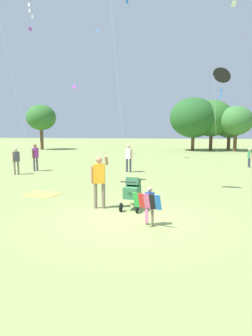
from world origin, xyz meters
TOP-DOWN VIEW (x-y plane):
  - ground_plane at (0.00, 0.00)m, footprint 120.00×120.00m
  - treeline_distant at (6.01, 26.31)m, footprint 32.92×5.44m
  - child_with_butterfly_kite at (0.56, -0.67)m, footprint 0.78×0.49m
  - person_adult_flyer at (-1.11, 0.99)m, footprint 0.55×0.54m
  - stroller at (-0.04, 0.99)m, footprint 0.63×1.12m
  - kite_orange_delta at (3.33, 5.24)m, footprint 0.99×1.72m
  - distant_kites_cluster at (-2.99, 20.33)m, footprint 23.68×11.05m
  - person_red_shirt at (-1.03, 9.25)m, footprint 0.46×0.35m
  - person_sitting_far at (-6.55, 9.11)m, footprint 0.31×0.49m
  - person_couple_left at (-7.05, 7.64)m, footprint 0.33×0.41m
  - person_kid_running at (6.45, 12.25)m, footprint 0.19×0.39m
  - picnic_blanket at (-3.73, 2.79)m, footprint 1.42×1.29m

SIDE VIEW (x-z plane):
  - ground_plane at x=0.00m, z-range 0.00..0.00m
  - picnic_blanket at x=-3.73m, z-range 0.00..0.02m
  - stroller at x=-0.04m, z-range 0.09..1.12m
  - child_with_butterfly_kite at x=0.56m, z-range 0.11..1.15m
  - person_kid_running at x=6.45m, z-range 0.11..1.32m
  - person_couple_left at x=-7.05m, z-range 0.13..1.59m
  - person_red_shirt at x=-1.03m, z-range 0.14..1.72m
  - person_sitting_far at x=-6.55m, z-range 0.14..1.74m
  - person_adult_flyer at x=-1.11m, z-range 0.13..1.89m
  - treeline_distant at x=6.01m, z-range 0.63..6.30m
  - kite_orange_delta at x=3.33m, z-range 2.20..7.27m
  - distant_kites_cluster at x=-2.99m, z-range 7.06..17.73m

